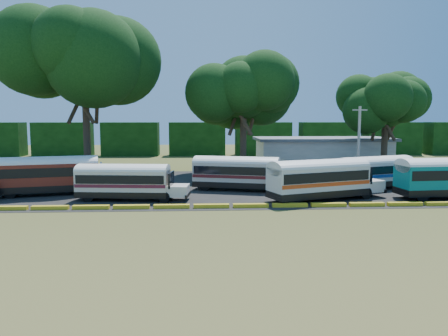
{
  "coord_description": "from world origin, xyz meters",
  "views": [
    {
      "loc": [
        0.8,
        -31.48,
        6.8
      ],
      "look_at": [
        2.71,
        6.0,
        2.47
      ],
      "focal_mm": 35.0,
      "sensor_mm": 36.0,
      "label": 1
    }
  ],
  "objects_px": {
    "bus_red": "(51,173)",
    "bus_white_red": "(321,177)",
    "tree_west": "(84,58)",
    "bus_cream_west": "(126,180)"
  },
  "relations": [
    {
      "from": "bus_white_red",
      "to": "tree_west",
      "type": "xyz_separation_m",
      "value": [
        -23.07,
        16.07,
        11.64
      ]
    },
    {
      "from": "bus_cream_west",
      "to": "tree_west",
      "type": "distance_m",
      "value": 20.5
    },
    {
      "from": "bus_cream_west",
      "to": "tree_west",
      "type": "height_order",
      "value": "tree_west"
    },
    {
      "from": "bus_red",
      "to": "tree_west",
      "type": "bearing_deg",
      "value": 75.73
    },
    {
      "from": "bus_cream_west",
      "to": "bus_white_red",
      "type": "xyz_separation_m",
      "value": [
        16.08,
        -0.88,
        0.22
      ]
    },
    {
      "from": "bus_cream_west",
      "to": "bus_white_red",
      "type": "relative_size",
      "value": 0.89
    },
    {
      "from": "bus_cream_west",
      "to": "tree_west",
      "type": "bearing_deg",
      "value": 120.76
    },
    {
      "from": "bus_white_red",
      "to": "tree_west",
      "type": "bearing_deg",
      "value": 125.41
    },
    {
      "from": "bus_red",
      "to": "bus_white_red",
      "type": "height_order",
      "value": "bus_red"
    },
    {
      "from": "bus_red",
      "to": "bus_white_red",
      "type": "bearing_deg",
      "value": -23.54
    }
  ]
}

